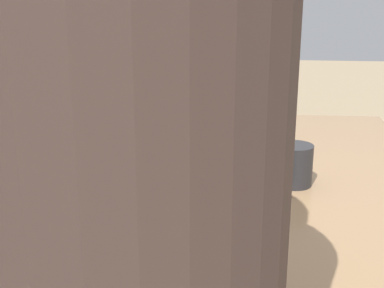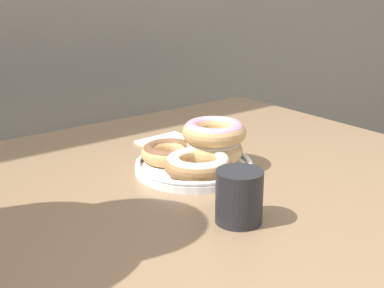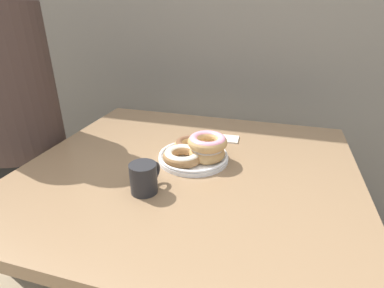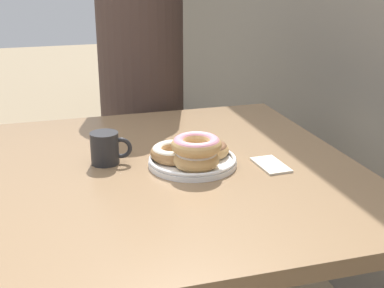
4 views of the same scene
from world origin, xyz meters
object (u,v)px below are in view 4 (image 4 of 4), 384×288
object	(u,v)px
coffee_mug	(106,148)
dining_table	(175,192)
donut_plate	(192,153)
napkin	(271,165)
person_figure	(141,88)

from	to	relation	value
coffee_mug	dining_table	bearing A→B (deg)	64.61
dining_table	donut_plate	xyz separation A→B (m)	(0.01, 0.05, 0.11)
dining_table	napkin	xyz separation A→B (m)	(0.06, 0.25, 0.08)
dining_table	coffee_mug	bearing A→B (deg)	-115.39
person_figure	dining_table	bearing A→B (deg)	-4.45
donut_plate	coffee_mug	xyz separation A→B (m)	(-0.09, -0.22, 0.01)
dining_table	coffee_mug	distance (m)	0.22
coffee_mug	napkin	xyz separation A→B (m)	(0.15, 0.43, -0.04)
coffee_mug	napkin	size ratio (longest dim) A/B	0.88
person_figure	napkin	bearing A→B (deg)	13.47
donut_plate	coffee_mug	bearing A→B (deg)	-112.57
donut_plate	coffee_mug	distance (m)	0.24
dining_table	donut_plate	distance (m)	0.12
dining_table	donut_plate	world-z (taller)	donut_plate
donut_plate	napkin	size ratio (longest dim) A/B	2.07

